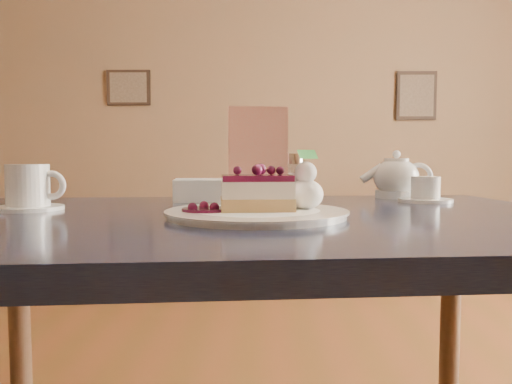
{
  "coord_description": "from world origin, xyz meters",
  "views": [
    {
      "loc": [
        0.07,
        -0.81,
        0.9
      ],
      "look_at": [
        0.06,
        0.0,
        0.84
      ],
      "focal_mm": 35.0,
      "sensor_mm": 36.0,
      "label": 1
    }
  ],
  "objects_px": {
    "cheesecake_slice": "(257,193)",
    "tea_set": "(401,181)",
    "coffee_set": "(29,189)",
    "main_table": "(254,257)",
    "dessert_plate": "(257,214)"
  },
  "relations": [
    {
      "from": "coffee_set",
      "to": "cheesecake_slice",
      "type": "bearing_deg",
      "value": -14.05
    },
    {
      "from": "coffee_set",
      "to": "tea_set",
      "type": "xyz_separation_m",
      "value": [
        0.83,
        0.29,
        0.0
      ]
    },
    {
      "from": "dessert_plate",
      "to": "coffee_set",
      "type": "distance_m",
      "value": 0.48
    },
    {
      "from": "dessert_plate",
      "to": "coffee_set",
      "type": "relative_size",
      "value": 2.16
    },
    {
      "from": "main_table",
      "to": "tea_set",
      "type": "relative_size",
      "value": 5.6
    },
    {
      "from": "coffee_set",
      "to": "main_table",
      "type": "bearing_deg",
      "value": -7.87
    },
    {
      "from": "dessert_plate",
      "to": "tea_set",
      "type": "distance_m",
      "value": 0.55
    },
    {
      "from": "main_table",
      "to": "coffee_set",
      "type": "distance_m",
      "value": 0.48
    },
    {
      "from": "dessert_plate",
      "to": "coffee_set",
      "type": "height_order",
      "value": "coffee_set"
    },
    {
      "from": "main_table",
      "to": "cheesecake_slice",
      "type": "distance_m",
      "value": 0.14
    },
    {
      "from": "coffee_set",
      "to": "tea_set",
      "type": "bearing_deg",
      "value": 19.34
    },
    {
      "from": "cheesecake_slice",
      "to": "tea_set",
      "type": "xyz_separation_m",
      "value": [
        0.37,
        0.41,
        0.0
      ]
    },
    {
      "from": "main_table",
      "to": "tea_set",
      "type": "distance_m",
      "value": 0.53
    },
    {
      "from": "tea_set",
      "to": "cheesecake_slice",
      "type": "bearing_deg",
      "value": -131.97
    },
    {
      "from": "cheesecake_slice",
      "to": "coffee_set",
      "type": "bearing_deg",
      "value": 159.93
    }
  ]
}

